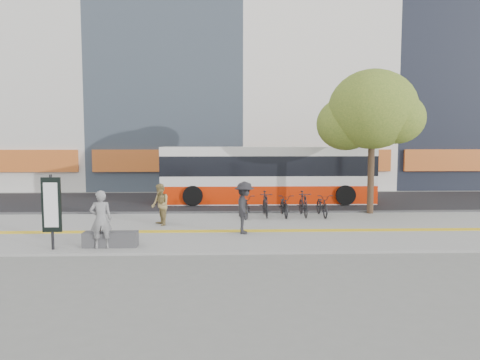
{
  "coord_description": "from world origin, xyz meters",
  "views": [
    {
      "loc": [
        0.83,
        -14.53,
        3.24
      ],
      "look_at": [
        1.4,
        2.0,
        1.8
      ],
      "focal_mm": 33.48,
      "sensor_mm": 36.0,
      "label": 1
    }
  ],
  "objects_px": {
    "street_tree": "(371,112)",
    "pedestrian_tan": "(160,205)",
    "pedestrian_dark": "(244,208)",
    "signboard": "(51,206)",
    "seated_woman": "(101,219)",
    "bench": "(111,239)",
    "bus": "(267,176)"
  },
  "relations": [
    {
      "from": "bench",
      "to": "pedestrian_tan",
      "type": "bearing_deg",
      "value": 73.47
    },
    {
      "from": "seated_woman",
      "to": "pedestrian_dark",
      "type": "distance_m",
      "value": 4.75
    },
    {
      "from": "bus",
      "to": "seated_woman",
      "type": "xyz_separation_m",
      "value": [
        -5.86,
        -9.9,
        -0.47
      ]
    },
    {
      "from": "bus",
      "to": "pedestrian_tan",
      "type": "distance_m",
      "value": 7.86
    },
    {
      "from": "signboard",
      "to": "seated_woman",
      "type": "relative_size",
      "value": 1.27
    },
    {
      "from": "street_tree",
      "to": "bus",
      "type": "relative_size",
      "value": 0.58
    },
    {
      "from": "bench",
      "to": "bus",
      "type": "xyz_separation_m",
      "value": [
        5.64,
        9.7,
        1.11
      ]
    },
    {
      "from": "signboard",
      "to": "seated_woman",
      "type": "xyz_separation_m",
      "value": [
        1.38,
        0.1,
        -0.42
      ]
    },
    {
      "from": "bench",
      "to": "pedestrian_dark",
      "type": "relative_size",
      "value": 0.9
    },
    {
      "from": "signboard",
      "to": "street_tree",
      "type": "relative_size",
      "value": 0.35
    },
    {
      "from": "signboard",
      "to": "street_tree",
      "type": "xyz_separation_m",
      "value": [
        11.38,
        6.33,
        3.15
      ]
    },
    {
      "from": "seated_woman",
      "to": "bus",
      "type": "bearing_deg",
      "value": -131.02
    },
    {
      "from": "signboard",
      "to": "street_tree",
      "type": "bearing_deg",
      "value": 29.07
    },
    {
      "from": "pedestrian_dark",
      "to": "pedestrian_tan",
      "type": "bearing_deg",
      "value": 65.49
    },
    {
      "from": "signboard",
      "to": "seated_woman",
      "type": "distance_m",
      "value": 1.45
    },
    {
      "from": "street_tree",
      "to": "pedestrian_tan",
      "type": "relative_size",
      "value": 4.02
    },
    {
      "from": "bench",
      "to": "signboard",
      "type": "bearing_deg",
      "value": -169.19
    },
    {
      "from": "seated_woman",
      "to": "pedestrian_tan",
      "type": "bearing_deg",
      "value": -119.22
    },
    {
      "from": "pedestrian_dark",
      "to": "signboard",
      "type": "bearing_deg",
      "value": 112.88
    },
    {
      "from": "seated_woman",
      "to": "pedestrian_tan",
      "type": "height_order",
      "value": "seated_woman"
    },
    {
      "from": "seated_woman",
      "to": "bench",
      "type": "bearing_deg",
      "value": -147.32
    },
    {
      "from": "bench",
      "to": "bus",
      "type": "relative_size",
      "value": 0.15
    },
    {
      "from": "street_tree",
      "to": "seated_woman",
      "type": "xyz_separation_m",
      "value": [
        -10.0,
        -6.22,
        -3.57
      ]
    },
    {
      "from": "seated_woman",
      "to": "signboard",
      "type": "bearing_deg",
      "value": -6.14
    },
    {
      "from": "seated_woman",
      "to": "pedestrian_tan",
      "type": "relative_size",
      "value": 1.1
    },
    {
      "from": "street_tree",
      "to": "seated_woman",
      "type": "height_order",
      "value": "street_tree"
    },
    {
      "from": "pedestrian_tan",
      "to": "street_tree",
      "type": "bearing_deg",
      "value": 80.06
    },
    {
      "from": "street_tree",
      "to": "pedestrian_tan",
      "type": "distance_m",
      "value": 9.87
    },
    {
      "from": "bench",
      "to": "pedestrian_tan",
      "type": "relative_size",
      "value": 1.02
    },
    {
      "from": "pedestrian_tan",
      "to": "pedestrian_dark",
      "type": "bearing_deg",
      "value": 36.02
    },
    {
      "from": "bench",
      "to": "bus",
      "type": "height_order",
      "value": "bus"
    },
    {
      "from": "seated_woman",
      "to": "pedestrian_dark",
      "type": "bearing_deg",
      "value": -165.76
    }
  ]
}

